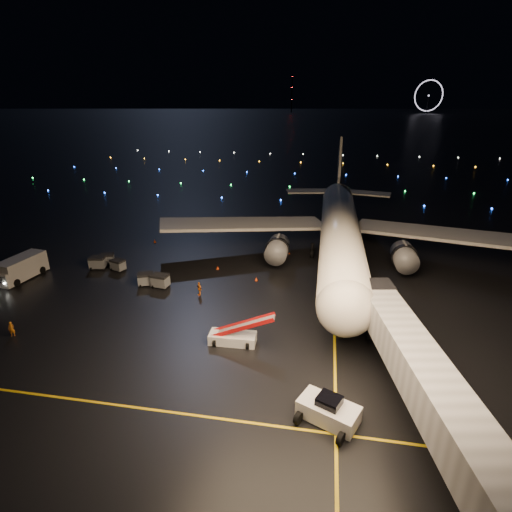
% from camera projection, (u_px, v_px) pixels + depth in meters
% --- Properties ---
extents(ground, '(2000.00, 2000.00, 0.00)m').
position_uv_depth(ground, '(316.00, 130.00, 315.52)').
color(ground, black).
rests_on(ground, ground).
extents(lane_centre, '(0.25, 80.00, 0.02)m').
position_uv_depth(lane_centre, '(334.00, 288.00, 52.48)').
color(lane_centre, yellow).
rests_on(lane_centre, ground).
extents(lane_cross, '(60.00, 0.25, 0.02)m').
position_uv_depth(lane_cross, '(123.00, 406.00, 32.30)').
color(lane_cross, yellow).
rests_on(lane_cross, ground).
extents(airliner, '(56.85, 54.02, 16.09)m').
position_uv_depth(airliner, '(341.00, 205.00, 61.06)').
color(airliner, silver).
rests_on(airliner, ground).
extents(pushback_tug, '(5.13, 4.07, 2.17)m').
position_uv_depth(pushback_tug, '(329.00, 409.00, 30.53)').
color(pushback_tug, silver).
rests_on(pushback_tug, ground).
extents(belt_loader, '(7.00, 2.08, 3.37)m').
position_uv_depth(belt_loader, '(232.00, 328.00, 40.08)').
color(belt_loader, silver).
rests_on(belt_loader, ground).
extents(service_truck, '(3.66, 8.63, 3.08)m').
position_uv_depth(service_truck, '(22.00, 267.00, 54.90)').
color(service_truck, silver).
rests_on(service_truck, ground).
extents(crew_a, '(0.72, 0.61, 1.67)m').
position_uv_depth(crew_a, '(12.00, 329.00, 41.54)').
color(crew_a, orange).
rests_on(crew_a, ground).
extents(crew_c, '(1.03, 1.01, 1.74)m').
position_uv_depth(crew_c, '(199.00, 289.00, 50.29)').
color(crew_c, orange).
rests_on(crew_c, ground).
extents(safety_cone_0, '(0.49, 0.49, 0.48)m').
position_uv_depth(safety_cone_0, '(256.00, 279.00, 54.49)').
color(safety_cone_0, '#F2400C').
rests_on(safety_cone_0, ground).
extents(safety_cone_1, '(0.48, 0.48, 0.50)m').
position_uv_depth(safety_cone_1, '(289.00, 252.00, 63.93)').
color(safety_cone_1, '#F2400C').
rests_on(safety_cone_1, ground).
extents(safety_cone_2, '(0.54, 0.54, 0.49)m').
position_uv_depth(safety_cone_2, '(218.00, 268.00, 58.15)').
color(safety_cone_2, '#F2400C').
rests_on(safety_cone_2, ground).
extents(safety_cone_3, '(0.52, 0.52, 0.56)m').
position_uv_depth(safety_cone_3, '(155.00, 241.00, 68.93)').
color(safety_cone_3, '#F2400C').
rests_on(safety_cone_3, ground).
extents(ferris_wheel, '(49.33, 16.80, 52.00)m').
position_uv_depth(ferris_wheel, '(429.00, 97.00, 663.47)').
color(ferris_wheel, black).
rests_on(ferris_wheel, ground).
extents(radio_mast, '(1.80, 1.80, 64.00)m').
position_uv_depth(radio_mast, '(292.00, 93.00, 716.51)').
color(radio_mast, black).
rests_on(radio_mast, ground).
extents(taxiway_lights, '(164.00, 92.00, 0.36)m').
position_uv_depth(taxiway_lights, '(297.00, 170.00, 137.71)').
color(taxiway_lights, black).
rests_on(taxiway_lights, ground).
extents(baggage_cart_0, '(2.36, 2.03, 1.69)m').
position_uv_depth(baggage_cart_0, '(146.00, 279.00, 52.98)').
color(baggage_cart_0, gray).
rests_on(baggage_cart_0, ground).
extents(baggage_cart_1, '(2.32, 1.78, 1.80)m').
position_uv_depth(baggage_cart_1, '(160.00, 281.00, 52.38)').
color(baggage_cart_1, gray).
rests_on(baggage_cart_1, ground).
extents(baggage_cart_2, '(2.28, 1.95, 1.64)m').
position_uv_depth(baggage_cart_2, '(107.00, 259.00, 59.70)').
color(baggage_cart_2, gray).
rests_on(baggage_cart_2, ground).
extents(baggage_cart_3, '(2.24, 1.88, 1.62)m').
position_uv_depth(baggage_cart_3, '(118.00, 265.00, 57.59)').
color(baggage_cart_3, gray).
rests_on(baggage_cart_3, ground).
extents(baggage_cart_4, '(2.37, 1.84, 1.83)m').
position_uv_depth(baggage_cart_4, '(98.00, 263.00, 58.16)').
color(baggage_cart_4, gray).
rests_on(baggage_cart_4, ground).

